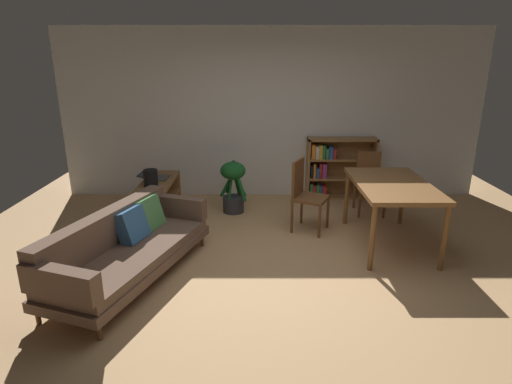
% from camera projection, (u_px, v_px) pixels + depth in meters
% --- Properties ---
extents(ground_plane, '(8.16, 8.16, 0.00)m').
position_uv_depth(ground_plane, '(279.00, 269.00, 4.64)').
color(ground_plane, tan).
extents(back_wall_panel, '(6.80, 0.10, 2.70)m').
position_uv_depth(back_wall_panel, '(272.00, 114.00, 6.80)').
color(back_wall_panel, silver).
rests_on(back_wall_panel, ground_plane).
extents(fabric_couch, '(1.41, 2.22, 0.71)m').
position_uv_depth(fabric_couch, '(127.00, 245.00, 4.39)').
color(fabric_couch, brown).
rests_on(fabric_couch, ground_plane).
extents(media_console, '(0.44, 1.28, 0.52)m').
position_uv_depth(media_console, '(159.00, 200.00, 6.12)').
color(media_console, brown).
rests_on(media_console, ground_plane).
extents(open_laptop, '(0.44, 0.34, 0.07)m').
position_uv_depth(open_laptop, '(156.00, 177.00, 6.22)').
color(open_laptop, '#333338').
rests_on(open_laptop, media_console).
extents(desk_speaker, '(0.19, 0.19, 0.24)m').
position_uv_depth(desk_speaker, '(152.00, 178.00, 5.80)').
color(desk_speaker, black).
rests_on(desk_speaker, media_console).
extents(potted_floor_plant, '(0.42, 0.49, 0.81)m').
position_uv_depth(potted_floor_plant, '(234.00, 184.00, 6.23)').
color(potted_floor_plant, '#333338').
rests_on(potted_floor_plant, ground_plane).
extents(dining_table, '(0.87, 1.46, 0.80)m').
position_uv_depth(dining_table, '(393.00, 189.00, 5.05)').
color(dining_table, brown).
rests_on(dining_table, ground_plane).
extents(dining_chair_near, '(0.55, 0.55, 0.96)m').
position_uv_depth(dining_chair_near, '(306.00, 192.00, 5.55)').
color(dining_chair_near, brown).
rests_on(dining_chair_near, ground_plane).
extents(dining_chair_far, '(0.41, 0.47, 0.89)m').
position_uv_depth(dining_chair_far, '(371.00, 179.00, 6.23)').
color(dining_chair_far, brown).
rests_on(dining_chair_far, ground_plane).
extents(bookshelf, '(1.11, 0.29, 1.00)m').
position_uv_depth(bookshelf, '(336.00, 168.00, 6.89)').
color(bookshelf, olive).
rests_on(bookshelf, ground_plane).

